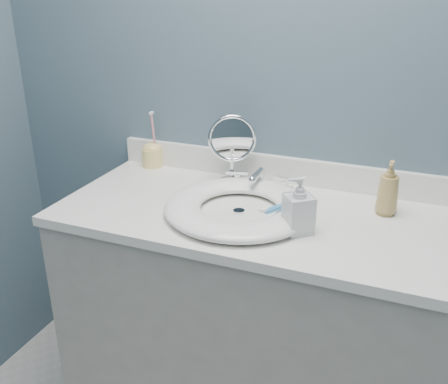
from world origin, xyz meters
The scene contains 12 objects.
back_wall centered at (0.00, 1.25, 1.20)m, with size 2.20×0.02×2.40m, color #4B6071.
vanity_cabinet centered at (0.00, 0.97, 0.42)m, with size 1.20×0.55×0.85m, color #A8A39A.
countertop centered at (0.00, 0.97, 0.86)m, with size 1.22×0.57×0.03m, color white.
backsplash centered at (0.00, 1.24, 0.93)m, with size 1.22×0.02×0.09m, color white.
basin centered at (-0.05, 0.94, 0.90)m, with size 0.45×0.45×0.04m, color white, non-canonical shape.
drain centered at (-0.05, 0.94, 0.88)m, with size 0.04×0.04×0.01m, color silver.
faucet centered at (-0.05, 1.14, 0.91)m, with size 0.25×0.13×0.07m.
makeup_mirror centered at (-0.15, 1.16, 1.01)m, with size 0.16×0.09×0.24m.
soap_bottle_amber centered at (0.36, 1.10, 0.96)m, with size 0.06×0.06×0.17m, color #A98A4C.
soap_bottle_clear centered at (0.14, 0.89, 0.96)m, with size 0.07×0.07×0.16m, color silver.
toothbrush_holder centered at (-0.49, 1.21, 0.93)m, with size 0.07×0.07×0.21m.
toothbrush_lying centered at (0.09, 0.95, 0.92)m, with size 0.10×0.16×0.02m.
Camera 1 is at (0.41, -0.33, 1.53)m, focal length 40.00 mm.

